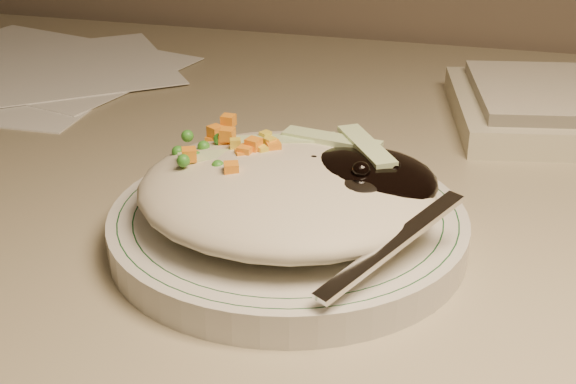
# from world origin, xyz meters

# --- Properties ---
(desk) EXTENTS (1.40, 0.70, 0.74)m
(desk) POSITION_xyz_m (0.00, 1.38, 0.54)
(desk) COLOR gray
(desk) RESTS_ON ground
(plate) EXTENTS (0.24, 0.24, 0.02)m
(plate) POSITION_xyz_m (-0.05, 1.22, 0.75)
(plate) COLOR beige
(plate) RESTS_ON desk
(plate_rim) EXTENTS (0.22, 0.22, 0.00)m
(plate_rim) POSITION_xyz_m (-0.05, 1.22, 0.76)
(plate_rim) COLOR #144723
(plate_rim) RESTS_ON plate
(meal) EXTENTS (0.21, 0.19, 0.05)m
(meal) POSITION_xyz_m (-0.05, 1.22, 0.78)
(meal) COLOR #B7AF94
(meal) RESTS_ON plate
(papers) EXTENTS (0.37, 0.35, 0.00)m
(papers) POSITION_xyz_m (-0.43, 1.50, 0.74)
(papers) COLOR white
(papers) RESTS_ON desk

